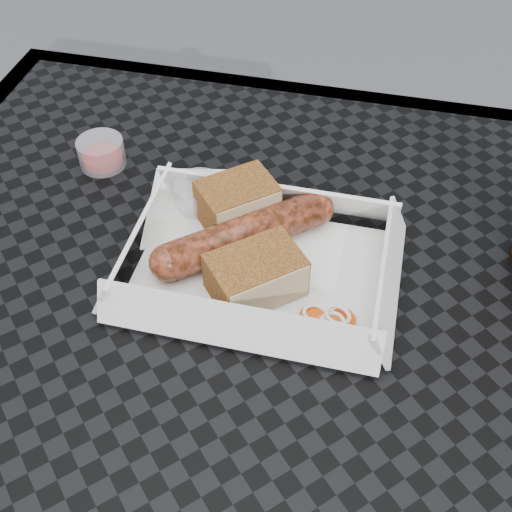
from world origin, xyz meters
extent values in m
cube|color=black|center=(0.00, 0.00, 0.74)|extent=(0.80, 0.80, 0.01)
cube|color=black|center=(0.00, 0.39, 0.73)|extent=(0.80, 0.03, 0.03)
cylinder|color=black|center=(-0.35, 0.35, 0.36)|extent=(0.03, 0.03, 0.73)
cube|color=white|center=(-0.01, 0.08, 0.75)|extent=(0.22, 0.15, 0.00)
cylinder|color=maroon|center=(-0.03, 0.10, 0.77)|extent=(0.14, 0.13, 0.04)
sphere|color=maroon|center=(0.03, 0.15, 0.77)|extent=(0.04, 0.04, 0.04)
sphere|color=maroon|center=(-0.09, 0.05, 0.77)|extent=(0.04, 0.04, 0.04)
cube|color=brown|center=(-0.04, 0.14, 0.77)|extent=(0.09, 0.08, 0.04)
cube|color=brown|center=(-0.01, 0.05, 0.77)|extent=(0.09, 0.09, 0.04)
cylinder|color=#DD4509|center=(0.06, 0.03, 0.75)|extent=(0.02, 0.02, 0.00)
torus|color=white|center=(0.06, 0.03, 0.75)|extent=(0.02, 0.02, 0.00)
cube|color=#B2D17F|center=(0.07, 0.03, 0.75)|extent=(0.02, 0.02, 0.00)
cube|color=white|center=(-0.08, 0.15, 0.75)|extent=(0.14, 0.14, 0.00)
cylinder|color=maroon|center=(-0.21, 0.19, 0.76)|extent=(0.05, 0.05, 0.03)
cylinder|color=silver|center=(-0.09, 0.15, 0.76)|extent=(0.05, 0.05, 0.03)
camera|label=1|loc=(0.08, -0.31, 1.19)|focal=45.00mm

